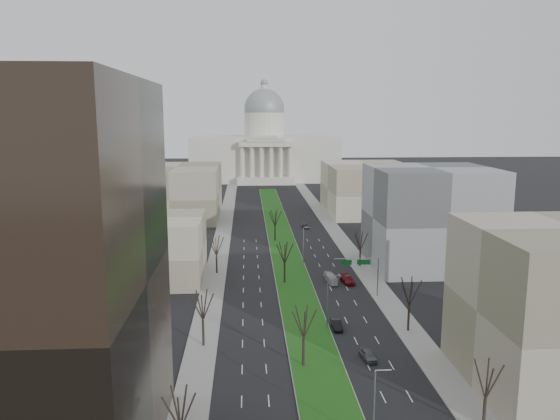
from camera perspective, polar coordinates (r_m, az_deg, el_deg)
name	(u,v)px	position (r m, az deg, el deg)	size (l,w,h in m)	color
ground	(282,241)	(159.14, 0.19, -3.24)	(600.00, 600.00, 0.00)	black
median	(282,241)	(158.13, 0.22, -3.29)	(8.00, 222.03, 0.20)	#999993
sidewalk_left	(217,265)	(134.81, -6.59, -5.74)	(5.00, 330.00, 0.15)	gray
sidewalk_right	(359,263)	(137.39, 8.21, -5.47)	(5.00, 330.00, 0.15)	gray
capitol	(264,150)	(304.97, -1.63, 6.24)	(80.00, 46.00, 55.00)	beige
building_beige_left	(144,248)	(125.28, -14.01, -3.92)	(26.00, 22.00, 14.00)	tan
building_grey_right	(430,217)	(136.23, 15.41, -0.72)	(28.00, 26.00, 24.00)	#5D5F62
building_far_left	(177,192)	(198.07, -10.73, 1.87)	(30.00, 40.00, 18.00)	gray
building_far_right	(367,188)	(206.42, 9.13, 2.25)	(30.00, 40.00, 18.00)	tan
tree_left_near	(180,407)	(60.94, -10.42, -19.63)	(5.10, 5.10, 9.18)	black
tree_left_mid	(203,304)	(87.99, -8.10, -9.72)	(5.40, 5.40, 9.72)	black
tree_left_far	(216,245)	(126.31, -6.68, -3.64)	(5.28, 5.28, 9.50)	black
tree_right_near	(487,379)	(69.54, 20.79, -16.14)	(5.16, 5.16, 9.29)	black
tree_right_mid	(410,291)	(95.39, 13.40, -8.22)	(5.52, 5.52, 9.94)	black
tree_right_far	(361,240)	(132.89, 8.42, -3.14)	(5.04, 5.04, 9.07)	black
tree_median_a	(304,321)	(80.62, 2.50, -11.51)	(5.40, 5.40, 9.72)	black
tree_median_b	(285,252)	(118.58, 0.48, -4.40)	(5.40, 5.40, 9.72)	black
tree_median_c	(275,217)	(157.56, -0.53, -0.77)	(5.40, 5.40, 9.72)	black
streetlamp_median_a	(375,407)	(64.63, 9.85, -19.59)	(1.90, 0.20, 9.16)	gray
streetlamp_median_b	(328,300)	(96.02, 5.01, -9.33)	(1.90, 0.20, 9.16)	gray
streetlamp_median_c	(304,245)	(134.10, 2.49, -3.67)	(1.90, 0.20, 9.16)	gray
mast_arm_signs	(365,267)	(111.44, 8.86, -5.95)	(9.12, 0.24, 8.09)	gray
car_grey_near	(368,355)	(86.07, 9.18, -14.72)	(1.73, 4.31, 1.47)	#54575C
car_black	(337,325)	(96.48, 5.95, -11.83)	(1.56, 4.48, 1.48)	black
car_red	(348,280)	(120.95, 7.07, -7.24)	(2.24, 5.50, 1.60)	maroon
car_grey_far	(306,226)	(176.90, 2.70, -1.69)	(2.10, 4.56, 1.27)	#474A4E
box_van	(331,278)	(121.11, 5.35, -7.12)	(1.57, 6.73, 1.87)	silver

